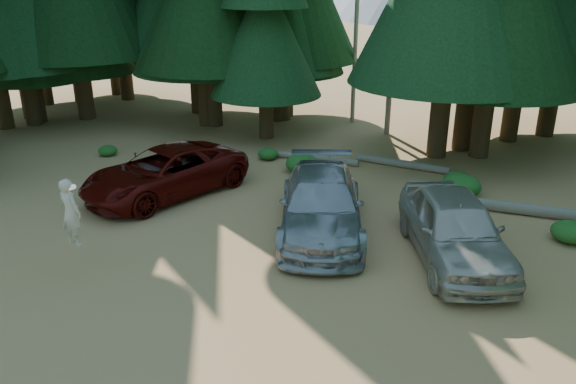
# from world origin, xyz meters

# --- Properties ---
(ground) EXTENTS (160.00, 160.00, 0.00)m
(ground) POSITION_xyz_m (0.00, 0.00, 0.00)
(ground) COLOR #B1844B
(ground) RESTS_ON ground
(forest_belt_north) EXTENTS (36.00, 7.00, 22.00)m
(forest_belt_north) POSITION_xyz_m (0.00, 15.00, 0.00)
(forest_belt_north) COLOR black
(forest_belt_north) RESTS_ON ground
(snag_back) EXTENTS (0.20, 0.20, 10.00)m
(snag_back) POSITION_xyz_m (-1.20, 16.00, 5.00)
(snag_back) COLOR slate
(snag_back) RESTS_ON ground
(red_pickup) EXTENTS (4.54, 6.14, 1.55)m
(red_pickup) POSITION_xyz_m (-4.57, 4.61, 0.78)
(red_pickup) COLOR #530B07
(red_pickup) RESTS_ON ground
(silver_minivan_center) EXTENTS (3.86, 6.03, 1.63)m
(silver_minivan_center) POSITION_xyz_m (1.05, 3.73, 0.81)
(silver_minivan_center) COLOR #A3A6AB
(silver_minivan_center) RESTS_ON ground
(silver_minivan_right) EXTENTS (3.80, 5.45, 1.72)m
(silver_minivan_right) POSITION_xyz_m (4.70, 3.36, 0.86)
(silver_minivan_right) COLOR beige
(silver_minivan_right) RESTS_ON ground
(frisbee_player) EXTENTS (0.70, 0.54, 1.72)m
(frisbee_player) POSITION_xyz_m (-3.99, -0.41, 1.51)
(frisbee_player) COLOR beige
(frisbee_player) RESTS_ON ground
(log_left) EXTENTS (3.68, 0.29, 0.26)m
(log_left) POSITION_xyz_m (-1.14, 9.59, 0.13)
(log_left) COLOR slate
(log_left) RESTS_ON ground
(log_mid) EXTENTS (3.58, 0.77, 0.29)m
(log_mid) POSITION_xyz_m (2.26, 10.05, 0.15)
(log_mid) COLOR slate
(log_mid) RESTS_ON ground
(log_right) EXTENTS (5.63, 0.47, 0.36)m
(log_right) POSITION_xyz_m (7.09, 7.00, 0.18)
(log_right) COLOR slate
(log_right) RESTS_ON ground
(shrub_far_left) EXTENTS (1.02, 1.02, 0.56)m
(shrub_far_left) POSITION_xyz_m (-5.50, 7.24, 0.28)
(shrub_far_left) COLOR #205B1B
(shrub_far_left) RESTS_ON ground
(shrub_left) EXTENTS (0.80, 0.80, 0.44)m
(shrub_left) POSITION_xyz_m (-2.83, 9.21, 0.22)
(shrub_left) COLOR #205B1B
(shrub_left) RESTS_ON ground
(shrub_center_left) EXTENTS (1.17, 1.17, 0.64)m
(shrub_center_left) POSITION_xyz_m (-1.12, 8.27, 0.32)
(shrub_center_left) COLOR #205B1B
(shrub_center_left) RESTS_ON ground
(shrub_center_right) EXTENTS (0.96, 0.96, 0.53)m
(shrub_center_right) POSITION_xyz_m (-1.29, 8.82, 0.27)
(shrub_center_right) COLOR #205B1B
(shrub_center_right) RESTS_ON ground
(shrub_right) EXTENTS (0.97, 0.97, 0.53)m
(shrub_right) POSITION_xyz_m (4.40, 8.65, 0.27)
(shrub_right) COLOR #205B1B
(shrub_right) RESTS_ON ground
(shrub_far_right) EXTENTS (1.29, 1.29, 0.71)m
(shrub_far_right) POSITION_xyz_m (4.55, 7.89, 0.36)
(shrub_far_right) COLOR #205B1B
(shrub_far_right) RESTS_ON ground
(shrub_edge_west) EXTENTS (0.74, 0.74, 0.41)m
(shrub_edge_west) POSITION_xyz_m (-9.02, 7.40, 0.20)
(shrub_edge_west) COLOR #205B1B
(shrub_edge_west) RESTS_ON ground
(shrub_edge_east) EXTENTS (1.02, 1.02, 0.56)m
(shrub_edge_east) POSITION_xyz_m (7.63, 5.50, 0.28)
(shrub_edge_east) COLOR #205B1B
(shrub_edge_east) RESTS_ON ground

